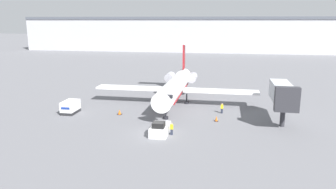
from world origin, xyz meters
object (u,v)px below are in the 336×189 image
object	(u,v)px
airplane_main	(176,86)
worker_near_tug	(172,129)
jet_bridge	(282,94)
traffic_cone_right	(216,119)
luggage_cart	(70,107)
traffic_cone_left	(120,112)
worker_by_wing	(222,108)
pushback_tug	(160,129)

from	to	relation	value
airplane_main	worker_near_tug	bearing A→B (deg)	-83.01
worker_near_tug	jet_bridge	distance (m)	17.28
worker_near_tug	traffic_cone_right	xyz separation A→B (m)	(5.66, 7.07, -0.46)
jet_bridge	traffic_cone_right	bearing A→B (deg)	-175.61
luggage_cart	traffic_cone_left	distance (m)	8.20
luggage_cart	worker_near_tug	world-z (taller)	luggage_cart
luggage_cart	worker_by_wing	world-z (taller)	luggage_cart
worker_near_tug	worker_by_wing	distance (m)	13.23
airplane_main	pushback_tug	size ratio (longest dim) A/B	6.82
worker_near_tug	traffic_cone_right	distance (m)	9.07
traffic_cone_right	jet_bridge	bearing A→B (deg)	4.39
traffic_cone_left	traffic_cone_right	xyz separation A→B (m)	(15.51, -0.98, 0.02)
pushback_tug	worker_by_wing	distance (m)	14.06
airplane_main	pushback_tug	world-z (taller)	airplane_main
worker_by_wing	traffic_cone_left	world-z (taller)	worker_by_wing
luggage_cart	worker_by_wing	size ratio (longest dim) A/B	2.04
jet_bridge	traffic_cone_left	bearing A→B (deg)	179.39
pushback_tug	traffic_cone_left	distance (m)	11.58
worker_by_wing	pushback_tug	bearing A→B (deg)	-124.45
luggage_cart	worker_near_tug	bearing A→B (deg)	-22.38
luggage_cart	traffic_cone_right	xyz separation A→B (m)	(23.67, -0.34, -0.63)
luggage_cart	traffic_cone_left	size ratio (longest dim) A/B	4.43
traffic_cone_left	traffic_cone_right	size ratio (longest dim) A/B	0.95
airplane_main	traffic_cone_right	world-z (taller)	airplane_main
traffic_cone_left	jet_bridge	world-z (taller)	jet_bridge
airplane_main	pushback_tug	xyz separation A→B (m)	(0.45, -16.34, -2.66)
airplane_main	traffic_cone_right	size ratio (longest dim) A/B	35.69
traffic_cone_right	luggage_cart	bearing A→B (deg)	179.17
luggage_cart	worker_by_wing	distance (m)	24.76
worker_near_tug	traffic_cone_right	size ratio (longest dim) A/B	2.01
jet_bridge	worker_by_wing	bearing A→B (deg)	156.22
traffic_cone_right	traffic_cone_left	bearing A→B (deg)	176.38
worker_by_wing	traffic_cone_left	distance (m)	16.64
worker_near_tug	jet_bridge	bearing A→B (deg)	27.43
worker_by_wing	jet_bridge	xyz separation A→B (m)	(8.61, -3.79, 3.55)
airplane_main	traffic_cone_right	bearing A→B (deg)	-50.39
traffic_cone_right	pushback_tug	bearing A→B (deg)	-135.52
worker_near_tug	worker_by_wing	xyz separation A→B (m)	(6.40, 11.58, 0.02)
traffic_cone_left	luggage_cart	bearing A→B (deg)	-175.52
traffic_cone_left	pushback_tug	bearing A→B (deg)	-44.17
pushback_tug	traffic_cone_left	size ratio (longest dim) A/B	5.51
worker_near_tug	traffic_cone_left	bearing A→B (deg)	140.75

